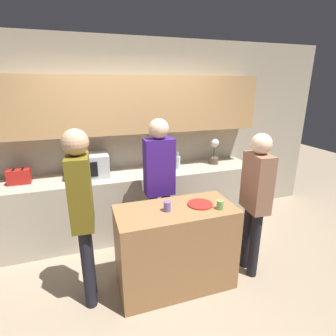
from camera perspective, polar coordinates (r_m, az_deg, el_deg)
name	(u,v)px	position (r m, az deg, el deg)	size (l,w,h in m)	color
ground_plane	(163,300)	(2.98, -1.02, -26.75)	(14.00, 14.00, 0.00)	gray
back_wall	(128,125)	(3.78, -8.78, 9.20)	(6.40, 0.40, 2.70)	#B2A893
back_counter	(134,203)	(3.84, -7.31, -7.54)	(3.60, 0.62, 0.91)	#B7AD99
kitchen_island	(175,247)	(2.88, 1.64, -16.87)	(1.21, 0.58, 0.90)	#996B42
microwave	(88,166)	(3.62, -16.94, 0.50)	(0.52, 0.39, 0.30)	#B7BABC
toaster	(19,176)	(3.72, -29.68, -1.61)	(0.26, 0.16, 0.18)	#B21E19
potted_plant	(214,151)	(4.08, 10.01, 3.59)	(0.14, 0.14, 0.39)	brown
bottle_0	(154,163)	(3.78, -3.10, 1.00)	(0.06, 0.06, 0.23)	maroon
bottle_1	(165,163)	(3.69, -0.64, 1.20)	(0.07, 0.07, 0.33)	maroon
bottle_2	(170,161)	(3.78, 0.49, 1.55)	(0.06, 0.06, 0.32)	#194723
bottle_3	(178,162)	(3.81, 2.10, 1.27)	(0.08, 0.08, 0.25)	silver
plate_on_island	(200,204)	(2.74, 7.01, -7.83)	(0.26, 0.26, 0.01)	red
cup_0	(167,206)	(2.58, -0.19, -8.35)	(0.07, 0.07, 0.10)	#675BA2
cup_1	(220,205)	(2.67, 11.26, -7.87)	(0.07, 0.07, 0.09)	#6FAA54
person_left	(82,206)	(2.50, -18.24, -7.79)	(0.23, 0.35, 1.74)	black
person_center	(256,195)	(2.96, 18.57, -5.50)	(0.22, 0.35, 1.62)	black
person_right	(159,178)	(3.07, -1.91, -2.19)	(0.34, 0.23, 1.73)	black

